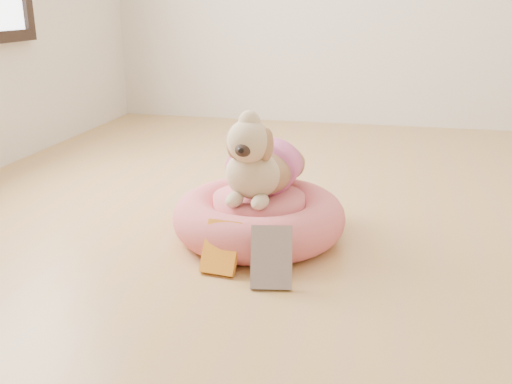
% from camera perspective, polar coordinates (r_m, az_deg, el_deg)
% --- Properties ---
extents(floor, '(4.50, 4.50, 0.00)m').
position_cam_1_polar(floor, '(2.07, 12.16, -6.03)').
color(floor, tan).
rests_on(floor, ground).
extents(pet_bed, '(0.64, 0.64, 0.17)m').
position_cam_1_polar(pet_bed, '(2.13, 0.30, -2.52)').
color(pet_bed, '#D65367').
rests_on(pet_bed, floor).
extents(dog, '(0.36, 0.49, 0.34)m').
position_cam_1_polar(dog, '(2.07, 0.45, 4.28)').
color(dog, brown).
rests_on(dog, pet_bed).
extents(book_yellow, '(0.13, 0.13, 0.16)m').
position_cam_1_polar(book_yellow, '(1.88, -3.50, -5.56)').
color(book_yellow, yellow).
rests_on(book_yellow, floor).
extents(book_white, '(0.15, 0.13, 0.19)m').
position_cam_1_polar(book_white, '(1.78, 1.55, -6.54)').
color(book_white, silver).
rests_on(book_white, floor).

